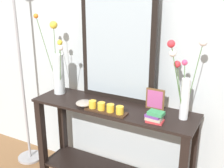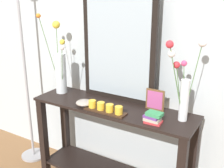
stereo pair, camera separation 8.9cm
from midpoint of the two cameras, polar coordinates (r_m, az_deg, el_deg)
The scene contains 10 objects.
wall_back at distance 2.20m, azimuth 2.61°, elevation 11.92°, with size 6.40×0.08×2.70m, color #B2BCC1.
console_table at distance 2.23m, azimuth -1.16°, elevation -12.08°, with size 1.28×0.36×0.78m.
mirror_leaning at distance 2.11m, azimuth -0.12°, elevation 7.87°, with size 0.61×0.03×0.86m.
tall_vase_left at distance 2.35m, azimuth -12.12°, elevation 3.16°, with size 0.25×0.19×0.66m.
vase_right at distance 1.85m, azimuth 13.27°, elevation -0.12°, with size 0.22×0.16×0.55m.
candle_tray at distance 1.98m, azimuth -2.55°, elevation -5.07°, with size 0.32×0.09×0.07m.
picture_frame_small at distance 2.03m, azimuth 7.63°, elevation -3.10°, with size 0.14×0.01×0.16m.
decorative_bowl at distance 2.09m, azimuth -6.98°, elevation -3.96°, with size 0.12×0.12×0.05m.
book_stack at distance 1.85m, azimuth 7.43°, elevation -6.70°, with size 0.12×0.10×0.07m.
floor_lamp at distance 2.60m, azimuth -19.83°, elevation 9.28°, with size 0.24×0.24×1.83m.
Camera 1 is at (0.91, -1.69, 1.60)m, focal length 44.46 mm.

